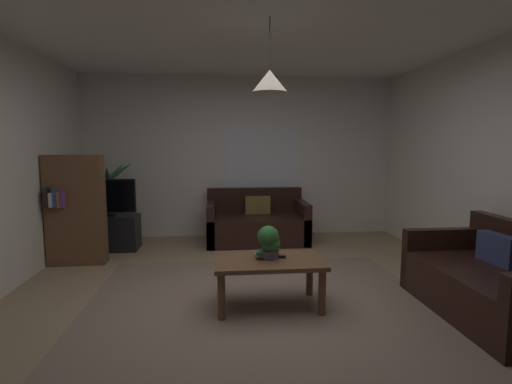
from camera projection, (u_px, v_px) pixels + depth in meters
name	position (u px, v px, depth m)	size (l,w,h in m)	color
floor	(259.00, 304.00, 3.78)	(5.10, 5.78, 0.02)	#9E8466
rug	(261.00, 311.00, 3.58)	(3.31, 3.18, 0.01)	gray
wall_back	(240.00, 157.00, 6.50)	(5.22, 0.06, 2.63)	silver
ceiling	(259.00, 18.00, 3.45)	(5.10, 5.78, 0.02)	white
window_pane	(262.00, 161.00, 6.51)	(1.27, 0.01, 1.18)	white
couch_under_window	(257.00, 225.00, 6.12)	(1.55, 0.88, 0.82)	black
couch_right_side	(493.00, 286.00, 3.47)	(0.88, 1.55, 0.82)	black
coffee_table	(269.00, 268.00, 3.65)	(1.02, 0.59, 0.46)	brown
book_on_table_0	(264.00, 257.00, 3.67)	(0.11, 0.11, 0.02)	black
book_on_table_1	(263.00, 255.00, 3.68)	(0.16, 0.08, 0.02)	gold
book_on_table_2	(264.00, 252.00, 3.67)	(0.14, 0.11, 0.03)	#387247
remote_on_table_0	(277.00, 256.00, 3.72)	(0.05, 0.16, 0.02)	black
potted_plant_on_table	(269.00, 242.00, 3.65)	(0.22, 0.22, 0.32)	#4C4C51
tv_stand	(107.00, 233.00, 5.66)	(0.90, 0.44, 0.50)	black
tv	(105.00, 197.00, 5.57)	(0.86, 0.16, 0.54)	black
potted_palm_corner	(109.00, 207.00, 6.04)	(0.75, 0.74, 1.37)	brown
bookshelf_corner	(75.00, 210.00, 4.92)	(0.70, 0.31, 1.40)	brown
pendant_lamp	(270.00, 81.00, 3.44)	(0.32, 0.32, 0.64)	black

